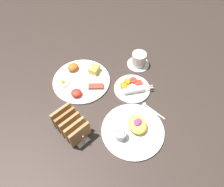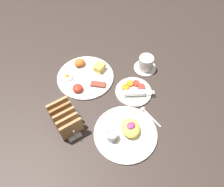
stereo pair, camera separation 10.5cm
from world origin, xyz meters
name	(u,v)px [view 1 (the left image)]	position (x,y,z in m)	size (l,w,h in m)	color
ground_plane	(108,106)	(0.00, 0.00, 0.00)	(3.00, 3.00, 0.00)	#332823
plate_breakfast	(81,80)	(0.00, 0.21, 0.01)	(0.29, 0.29, 0.05)	white
plate_condiments	(132,88)	(0.15, -0.01, 0.01)	(0.18, 0.18, 0.04)	white
plate_foreground	(133,129)	(-0.01, -0.17, 0.01)	(0.28, 0.28, 0.06)	white
toast_rack	(71,125)	(-0.20, 0.01, 0.05)	(0.10, 0.18, 0.10)	#B7B7BC
coffee_cup	(139,60)	(0.30, 0.09, 0.04)	(0.12, 0.12, 0.08)	white
teaspoon	(150,108)	(0.13, -0.14, 0.00)	(0.02, 0.13, 0.01)	silver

